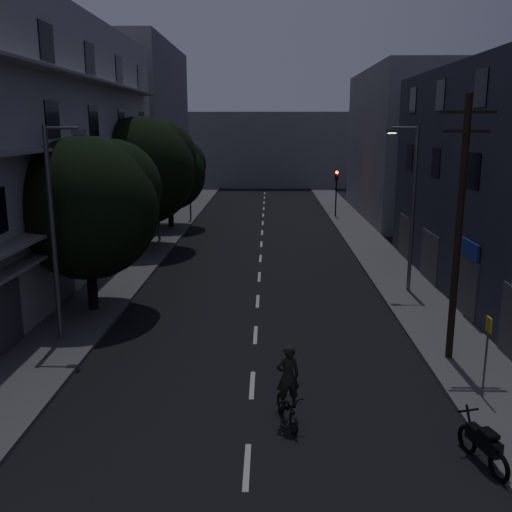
{
  "coord_description": "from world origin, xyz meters",
  "views": [
    {
      "loc": [
        0.5,
        -10.39,
        8.09
      ],
      "look_at": [
        0.0,
        12.0,
        3.0
      ],
      "focal_mm": 40.0,
      "sensor_mm": 36.0,
      "label": 1
    }
  ],
  "objects_px": {
    "utility_pole": "(459,225)",
    "motorcycle": "(483,446)",
    "bus_stop_sign": "(487,343)",
    "cyclist": "(288,397)"
  },
  "relations": [
    {
      "from": "utility_pole",
      "to": "motorcycle",
      "type": "bearing_deg",
      "value": -100.09
    },
    {
      "from": "bus_stop_sign",
      "to": "motorcycle",
      "type": "relative_size",
      "value": 1.3
    },
    {
      "from": "utility_pole",
      "to": "motorcycle",
      "type": "relative_size",
      "value": 4.63
    },
    {
      "from": "bus_stop_sign",
      "to": "utility_pole",
      "type": "bearing_deg",
      "value": 91.23
    },
    {
      "from": "motorcycle",
      "to": "cyclist",
      "type": "distance_m",
      "value": 5.07
    },
    {
      "from": "bus_stop_sign",
      "to": "motorcycle",
      "type": "height_order",
      "value": "bus_stop_sign"
    },
    {
      "from": "bus_stop_sign",
      "to": "motorcycle",
      "type": "bearing_deg",
      "value": -109.98
    },
    {
      "from": "utility_pole",
      "to": "bus_stop_sign",
      "type": "distance_m",
      "value": 4.27
    },
    {
      "from": "cyclist",
      "to": "bus_stop_sign",
      "type": "bearing_deg",
      "value": -1.96
    },
    {
      "from": "utility_pole",
      "to": "cyclist",
      "type": "distance_m",
      "value": 8.41
    }
  ]
}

